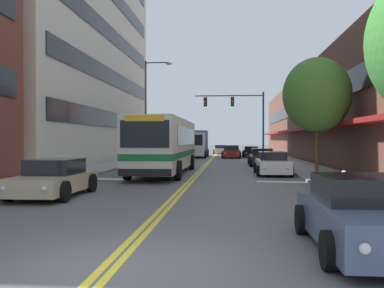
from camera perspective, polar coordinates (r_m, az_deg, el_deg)
ground_plane at (r=43.69m, az=2.58°, el=-2.05°), size 240.00×240.00×0.00m
sidewalk_left at (r=44.55m, az=-6.51°, el=-1.91°), size 3.08×106.00×0.13m
sidewalk_right at (r=43.95m, az=11.80°, el=-1.96°), size 3.08×106.00×0.13m
centre_line at (r=43.69m, az=2.58°, el=-2.04°), size 0.34×106.00×0.01m
office_tower_left at (r=42.97m, az=-18.48°, el=13.36°), size 12.08×31.12×23.06m
storefront_row_right at (r=45.01m, az=19.14°, el=3.48°), size 9.10×68.00×8.61m
city_bus at (r=25.47m, az=-3.56°, el=0.10°), size 2.85×12.33×3.18m
car_beige_parked_left_mid at (r=16.02m, az=-17.94°, el=-4.45°), size 2.11×4.53×1.32m
car_navy_parked_left_far at (r=39.47m, az=-4.06°, el=-1.44°), size 2.19×4.60×1.32m
car_slate_blue_parked_right_foreground at (r=8.49m, az=21.75°, el=-8.90°), size 1.98×4.26×1.34m
car_black_parked_right_mid at (r=49.18m, az=7.87°, el=-1.07°), size 2.00×4.18×1.24m
car_charcoal_parked_right_far at (r=33.58m, az=9.29°, el=-1.80°), size 2.02×4.90×1.33m
car_white_parked_right_end at (r=24.92m, az=10.69°, el=-2.65°), size 1.98×4.41×1.31m
car_silver_moving_lead at (r=61.46m, az=3.81°, el=-0.75°), size 1.98×4.47×1.24m
car_dark_grey_moving_second at (r=53.80m, az=5.42°, el=-0.90°), size 2.00×4.92×1.30m
car_red_moving_third at (r=47.20m, az=5.24°, el=-1.07°), size 2.10×4.26×1.38m
box_truck at (r=48.61m, az=0.52°, el=0.09°), size 2.67×7.49×3.03m
traffic_signal_mast at (r=42.98m, az=6.41°, el=4.36°), size 6.86×0.38×6.75m
street_lamp_left_far at (r=36.90m, az=-5.73°, el=5.47°), size 2.38×0.28×8.74m
street_tree_right_mid at (r=24.41m, az=16.31°, el=6.32°), size 3.69×3.69×6.36m
fire_hydrant at (r=16.21m, az=19.59°, el=-4.72°), size 0.30×0.22×0.79m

